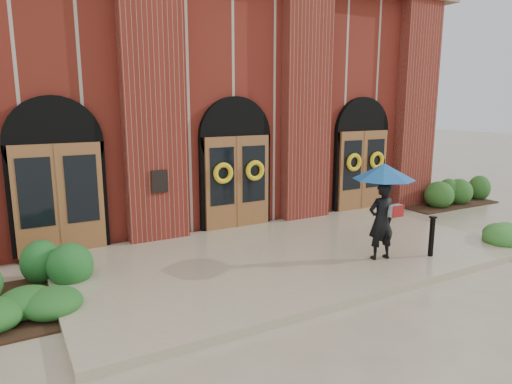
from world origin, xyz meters
TOP-DOWN VIEW (x-y plane):
  - ground at (0.00, 0.00)m, footprint 90.00×90.00m
  - landing at (0.00, 0.15)m, footprint 10.00×5.30m
  - church_building at (0.00, 8.78)m, footprint 16.20×12.53m
  - man_with_umbrella at (1.53, -1.17)m, footprint 1.53×1.53m
  - metal_post at (2.64, -1.61)m, footprint 0.14×0.14m
  - hedge_wall_left at (-5.20, 0.91)m, footprint 3.19×1.28m
  - hedge_wall_right at (8.00, 2.20)m, footprint 3.36×1.34m
  - hedge_front_left at (-5.32, -0.33)m, footprint 1.28×1.10m
  - hedge_front_right at (5.10, -1.91)m, footprint 1.40×1.20m

SIDE VIEW (x-z plane):
  - ground at x=0.00m, z-range 0.00..0.00m
  - landing at x=0.00m, z-range 0.00..0.15m
  - hedge_front_left at x=-5.32m, z-range 0.00..0.45m
  - hedge_front_right at x=5.10m, z-range 0.00..0.49m
  - hedge_wall_left at x=-5.20m, z-range 0.00..0.82m
  - hedge_wall_right at x=8.00m, z-range 0.00..0.86m
  - metal_post at x=2.64m, z-range 0.17..1.09m
  - man_with_umbrella at x=1.53m, z-range 0.57..2.69m
  - church_building at x=0.00m, z-range 0.00..7.00m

